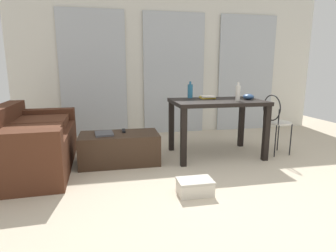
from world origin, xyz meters
The scene contains 14 objects.
ground_plane centered at (0.00, 1.17, 0.00)m, with size 7.54×7.54×0.00m, color beige.
wall_back centered at (0.00, 3.14, 1.33)m, with size 5.68×0.10×2.66m, color silver.
curtains centered at (0.00, 3.06, 1.10)m, with size 4.04×0.03×2.19m.
couch centered at (-2.15, 1.47, 0.31)m, with size 0.96×1.75×0.75m.
coffee_table centered at (-1.08, 1.44, 0.19)m, with size 0.99×0.53×0.39m.
craft_table centered at (0.25, 1.51, 0.66)m, with size 1.21×0.81×0.78m.
wire_chair centered at (1.07, 1.39, 0.53)m, with size 0.36×0.38×0.85m.
bottle_near centered at (0.46, 1.33, 0.88)m, with size 0.06×0.06×0.25m.
bottle_far centered at (-0.04, 1.85, 0.88)m, with size 0.07×0.07×0.24m.
bowl centered at (0.69, 1.47, 0.82)m, with size 0.15×0.15×0.08m, color #2D4C7A.
book_stack centered at (0.19, 1.73, 0.80)m, with size 0.22×0.24×0.04m.
tv_remote_primary centered at (-1.02, 1.55, 0.40)m, with size 0.04×0.17×0.02m, color black.
magazine centered at (-1.26, 1.44, 0.40)m, with size 0.22×0.28×0.02m, color #4C4C51.
shoebox centered at (-0.40, 0.37, 0.07)m, with size 0.34×0.23×0.15m.
Camera 1 is at (-1.15, -1.99, 1.18)m, focal length 29.30 mm.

